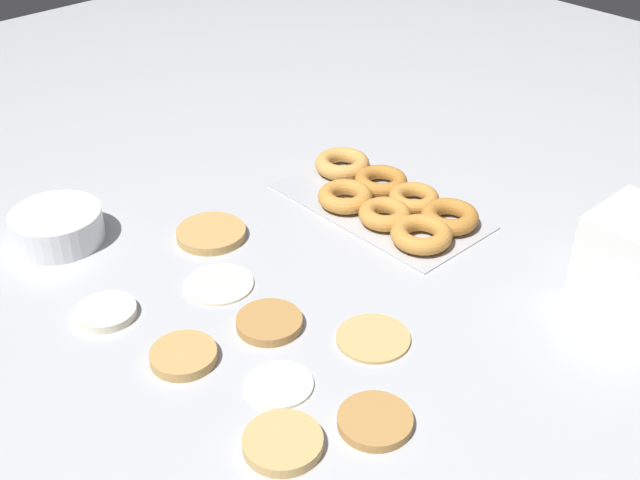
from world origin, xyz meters
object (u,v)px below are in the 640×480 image
(pancake_0, at_px, (107,312))
(pancake_8, at_px, (269,322))
(pancake_6, at_px, (219,283))
(donut_tray, at_px, (387,201))
(batter_bowl, at_px, (57,227))
(pancake_3, at_px, (211,233))
(pancake_2, at_px, (373,337))
(pancake_5, at_px, (184,356))
(pancake_7, at_px, (283,443))
(pancake_1, at_px, (280,383))
(pancake_4, at_px, (375,421))
(container_stack, at_px, (638,255))

(pancake_0, xyz_separation_m, pancake_8, (-0.18, -0.15, 0.00))
(pancake_6, relative_size, donut_tray, 0.28)
(pancake_6, relative_size, batter_bowl, 0.71)
(donut_tray, bearing_deg, batter_bowl, 57.45)
(pancake_3, distance_m, batter_bowl, 0.25)
(pancake_2, bearing_deg, pancake_0, 39.10)
(pancake_5, xyz_separation_m, pancake_6, (0.10, -0.13, -0.00))
(pancake_7, distance_m, batter_bowl, 0.58)
(pancake_5, relative_size, pancake_8, 0.96)
(pancake_8, distance_m, donut_tray, 0.37)
(pancake_3, height_order, donut_tray, donut_tray)
(pancake_1, distance_m, pancake_8, 0.12)
(pancake_2, bearing_deg, pancake_7, 105.79)
(pancake_6, distance_m, pancake_7, 0.33)
(pancake_2, bearing_deg, pancake_5, 56.20)
(pancake_4, bearing_deg, container_stack, -98.62)
(pancake_8, height_order, batter_bowl, batter_bowl)
(pancake_3, relative_size, batter_bowl, 0.78)
(pancake_2, relative_size, donut_tray, 0.28)
(pancake_5, bearing_deg, pancake_1, -153.62)
(pancake_3, distance_m, pancake_7, 0.47)
(pancake_1, bearing_deg, pancake_6, -17.97)
(pancake_4, distance_m, pancake_8, 0.23)
(pancake_1, relative_size, pancake_5, 0.96)
(pancake_6, bearing_deg, pancake_7, 155.84)
(container_stack, bearing_deg, batter_bowl, 38.46)
(pancake_6, distance_m, batter_bowl, 0.30)
(pancake_3, distance_m, pancake_4, 0.48)
(pancake_5, bearing_deg, donut_tray, -80.52)
(pancake_0, bearing_deg, pancake_2, -140.90)
(pancake_6, bearing_deg, pancake_4, 174.77)
(pancake_5, relative_size, container_stack, 0.65)
(donut_tray, bearing_deg, pancake_3, 63.88)
(pancake_8, bearing_deg, pancake_5, 79.19)
(pancake_1, xyz_separation_m, pancake_7, (-0.08, 0.06, 0.00))
(pancake_8, bearing_deg, batter_bowl, 15.34)
(pancake_7, bearing_deg, pancake_6, -24.16)
(pancake_3, relative_size, pancake_4, 1.23)
(pancake_7, bearing_deg, pancake_5, -0.62)
(pancake_2, bearing_deg, container_stack, -116.78)
(pancake_0, relative_size, pancake_4, 0.93)
(pancake_4, xyz_separation_m, pancake_6, (0.35, -0.03, -0.00))
(donut_tray, relative_size, batter_bowl, 2.54)
(pancake_1, relative_size, pancake_8, 0.93)
(pancake_8, bearing_deg, pancake_7, 144.14)
(batter_bowl, bearing_deg, pancake_0, 168.69)
(pancake_6, height_order, pancake_8, pancake_8)
(pancake_1, height_order, container_stack, container_stack)
(pancake_6, bearing_deg, container_stack, -134.06)
(pancake_1, bearing_deg, batter_bowl, 4.96)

